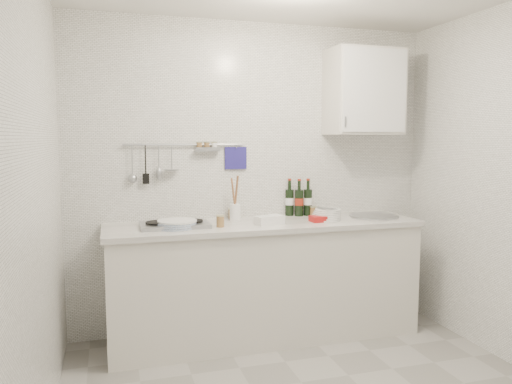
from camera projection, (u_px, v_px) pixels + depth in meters
back_wall at (254, 177)px, 4.12m from camera, size 3.00×0.02×2.50m
wall_left at (34, 206)px, 2.36m from camera, size 0.02×2.80×2.50m
counter at (266, 283)px, 3.93m from camera, size 2.44×0.64×0.96m
wall_rail at (182, 157)px, 3.90m from camera, size 0.98×0.09×0.34m
wall_cabinet at (364, 92)px, 4.13m from camera, size 0.60×0.38×0.70m
plate_stack_hob at (176, 224)px, 3.63m from camera, size 0.32×0.31×0.05m
plate_stack_sink at (326, 214)px, 3.98m from camera, size 0.26×0.25×0.10m
wine_bottles at (299, 197)px, 4.19m from camera, size 0.22×0.12×0.31m
butter_dish at (269, 220)px, 3.78m from camera, size 0.24×0.17×0.07m
strawberry_punnet at (318, 219)px, 3.89m from camera, size 0.12×0.12×0.05m
utensil_crock at (235, 210)px, 3.96m from camera, size 0.09×0.09×0.36m
jar_a at (232, 213)px, 4.05m from camera, size 0.06×0.06×0.09m
jar_b at (314, 211)px, 4.17m from camera, size 0.07×0.07×0.08m
jar_c at (321, 214)px, 4.07m from camera, size 0.06×0.06×0.07m
jar_d at (220, 221)px, 3.66m from camera, size 0.06×0.06×0.09m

